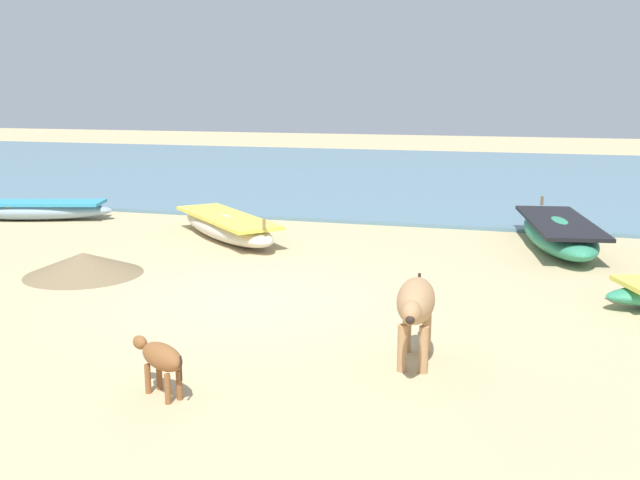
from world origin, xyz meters
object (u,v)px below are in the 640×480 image
fishing_boat_4 (559,233)px  calf_near_brown (161,358)px  cow_adult_tan (415,305)px  fishing_boat_1 (227,226)px  fishing_boat_3 (28,210)px

fishing_boat_4 → calf_near_brown: size_ratio=5.09×
fishing_boat_4 → cow_adult_tan: 7.04m
fishing_boat_1 → fishing_boat_3: fishing_boat_1 is taller
cow_adult_tan → fishing_boat_3: bearing=-127.4°
fishing_boat_3 → cow_adult_tan: (10.33, -6.68, 0.45)m
fishing_boat_3 → cow_adult_tan: bearing=131.5°
fishing_boat_1 → fishing_boat_4: size_ratio=0.84×
fishing_boat_1 → calf_near_brown: bearing=-28.0°
cow_adult_tan → calf_near_brown: bearing=-60.6°
cow_adult_tan → calf_near_brown: cow_adult_tan is taller
fishing_boat_1 → calf_near_brown: 7.86m
fishing_boat_4 → fishing_boat_3: bearing=81.1°
fishing_boat_3 → calf_near_brown: bearing=118.4°
fishing_boat_4 → cow_adult_tan: (-1.82, -6.79, 0.39)m
fishing_boat_3 → fishing_boat_4: size_ratio=1.01×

